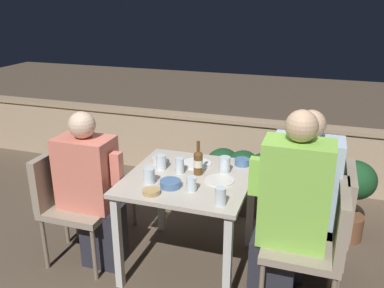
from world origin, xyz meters
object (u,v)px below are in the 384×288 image
object	(u,v)px
person_green_blouse	(288,212)
beer_bottle	(198,162)
person_coral_top	(93,191)
chair_right_far	(327,214)
chair_left_near	(69,195)
person_blue_shirt	(298,197)
potted_plant	(353,192)
chair_right_near	(319,237)
chair_left_far	(88,176)

from	to	relation	value
person_green_blouse	beer_bottle	bearing A→B (deg)	160.70
person_coral_top	chair_right_far	world-z (taller)	person_coral_top
chair_left_near	beer_bottle	xyz separation A→B (m)	(0.94, 0.22, 0.30)
person_blue_shirt	potted_plant	bearing A→B (deg)	57.67
chair_left_near	person_coral_top	xyz separation A→B (m)	(0.20, 0.00, 0.07)
person_blue_shirt	potted_plant	xyz separation A→B (m)	(0.40, 0.63, -0.20)
beer_bottle	chair_right_far	bearing A→B (deg)	5.03
chair_right_near	person_coral_top	bearing A→B (deg)	179.74
chair_left_far	person_blue_shirt	xyz separation A→B (m)	(1.70, -0.04, 0.10)
person_green_blouse	chair_right_far	size ratio (longest dim) A/B	1.54
chair_left_near	potted_plant	world-z (taller)	chair_left_near
chair_right_far	chair_right_near	bearing A→B (deg)	-98.20
chair_right_near	chair_right_far	distance (m)	0.31
person_blue_shirt	beer_bottle	bearing A→B (deg)	-173.54
beer_bottle	person_blue_shirt	bearing A→B (deg)	6.46
chair_left_near	beer_bottle	distance (m)	1.02
chair_right_far	chair_left_far	bearing A→B (deg)	178.92
chair_right_near	beer_bottle	size ratio (longest dim) A/B	3.49
chair_right_near	chair_left_far	bearing A→B (deg)	169.42
beer_bottle	chair_left_far	bearing A→B (deg)	173.39
beer_bottle	potted_plant	world-z (taller)	beer_bottle
chair_left_far	person_coral_top	bearing A→B (deg)	-52.88
chair_left_near	chair_right_far	bearing A→B (deg)	9.32
potted_plant	chair_right_far	bearing A→B (deg)	-107.38
chair_right_near	beer_bottle	world-z (taller)	beer_bottle
person_green_blouse	beer_bottle	xyz separation A→B (m)	(-0.66, 0.23, 0.16)
person_coral_top	potted_plant	size ratio (longest dim) A/B	1.71
person_green_blouse	person_coral_top	bearing A→B (deg)	179.70
beer_bottle	person_green_blouse	bearing A→B (deg)	-19.30
beer_bottle	potted_plant	bearing A→B (deg)	32.86
chair_left_near	chair_right_near	size ratio (longest dim) A/B	1.00
person_coral_top	chair_right_far	size ratio (longest dim) A/B	1.38
chair_left_far	person_blue_shirt	bearing A→B (deg)	-1.21
person_coral_top	person_blue_shirt	distance (m)	1.47
chair_left_far	person_green_blouse	world-z (taller)	person_green_blouse
beer_bottle	chair_left_near	bearing A→B (deg)	-166.65
chair_left_near	chair_right_far	xyz separation A→B (m)	(1.85, 0.30, 0.00)
chair_left_far	chair_right_near	bearing A→B (deg)	-10.58
chair_right_near	person_green_blouse	xyz separation A→B (m)	(-0.20, 0.00, 0.14)
person_blue_shirt	person_coral_top	bearing A→B (deg)	-168.11
person_coral_top	chair_left_far	size ratio (longest dim) A/B	1.38
person_green_blouse	chair_left_near	bearing A→B (deg)	179.74
person_coral_top	beer_bottle	world-z (taller)	person_coral_top
person_coral_top	person_blue_shirt	bearing A→B (deg)	11.89
person_coral_top	chair_left_far	bearing A→B (deg)	127.12
person_coral_top	chair_left_far	distance (m)	0.43
chair_right_far	beer_bottle	bearing A→B (deg)	-174.97
person_coral_top	person_blue_shirt	xyz separation A→B (m)	(1.44, 0.30, 0.03)
chair_left_near	person_blue_shirt	bearing A→B (deg)	10.45
person_coral_top	beer_bottle	xyz separation A→B (m)	(0.74, 0.22, 0.24)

